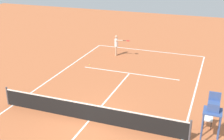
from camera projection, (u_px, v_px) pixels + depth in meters
name	position (u px, v px, depth m)	size (l,w,h in m)	color
ground_plane	(89.00, 121.00, 15.09)	(60.00, 60.00, 0.00)	#B76038
court_lines	(89.00, 121.00, 15.09)	(9.49, 25.09, 0.01)	white
tennis_net	(89.00, 112.00, 14.91)	(10.09, 0.10, 1.07)	#4C4C51
player_serving	(117.00, 44.00, 24.40)	(1.32, 0.45, 1.72)	#D8A884
tennis_ball	(90.00, 65.00, 22.60)	(0.07, 0.07, 0.07)	#CCE033
umpire_chair	(213.00, 111.00, 12.80)	(0.80, 0.80, 2.41)	#38518C
courtside_chair_mid	(208.00, 117.00, 14.36)	(0.44, 0.46, 0.95)	#262626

